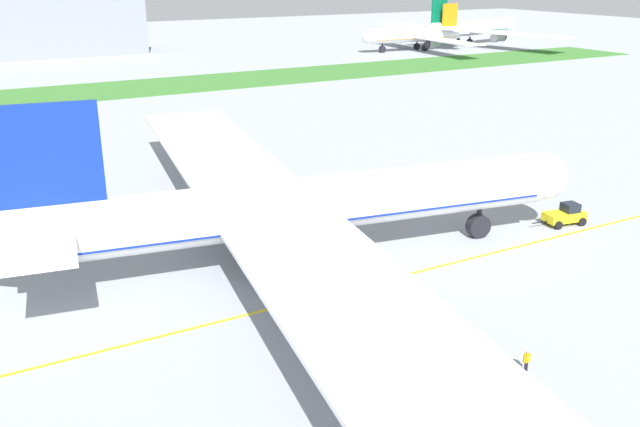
% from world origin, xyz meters
% --- Properties ---
extents(ground_plane, '(600.00, 600.00, 0.00)m').
position_xyz_m(ground_plane, '(0.00, 0.00, 0.00)').
color(ground_plane, '#9399A0').
rests_on(ground_plane, ground).
extents(apron_taxi_line, '(280.00, 0.36, 0.01)m').
position_xyz_m(apron_taxi_line, '(0.00, -3.34, 0.00)').
color(apron_taxi_line, yellow).
rests_on(apron_taxi_line, ground).
extents(grass_median_strip, '(320.00, 24.00, 0.10)m').
position_xyz_m(grass_median_strip, '(0.00, 107.10, 0.05)').
color(grass_median_strip, '#38722D').
rests_on(grass_median_strip, ground).
extents(airliner_foreground, '(57.72, 94.40, 16.03)m').
position_xyz_m(airliner_foreground, '(-3.90, 3.71, 5.44)').
color(airliner_foreground, white).
rests_on(airliner_foreground, ground).
extents(pushback_tug, '(6.21, 2.99, 2.25)m').
position_xyz_m(pushback_tug, '(26.08, -1.07, 1.03)').
color(pushback_tug, yellow).
rests_on(pushback_tug, ground).
extents(ground_crew_wingwalker_port, '(0.56, 0.26, 1.59)m').
position_xyz_m(ground_crew_wingwalker_port, '(-4.49, -23.57, 0.97)').
color(ground_crew_wingwalker_port, black).
rests_on(ground_crew_wingwalker_port, ground).
extents(ground_crew_marshaller_front, '(0.60, 0.31, 1.73)m').
position_xyz_m(ground_crew_marshaller_front, '(1.62, -20.05, 1.05)').
color(ground_crew_marshaller_front, black).
rests_on(ground_crew_marshaller_front, ground).
extents(parked_airliner_far_left, '(38.76, 60.53, 14.28)m').
position_xyz_m(parked_airliner_far_left, '(108.59, 135.75, 4.84)').
color(parked_airliner_far_left, white).
rests_on(parked_airliner_far_left, ground).
extents(parked_airliner_far_centre, '(48.16, 76.72, 16.60)m').
position_xyz_m(parked_airliner_far_centre, '(134.05, 140.38, 5.63)').
color(parked_airliner_far_centre, white).
rests_on(parked_airliner_far_centre, ground).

